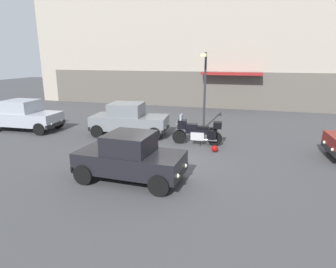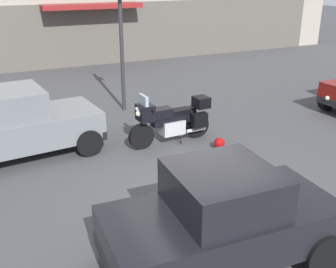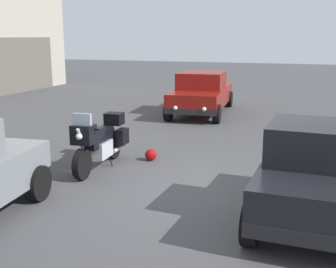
{
  "view_description": "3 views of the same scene",
  "coord_description": "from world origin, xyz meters",
  "px_view_note": "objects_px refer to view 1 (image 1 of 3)",
  "views": [
    {
      "loc": [
        2.92,
        -10.0,
        3.86
      ],
      "look_at": [
        -0.16,
        0.78,
        0.89
      ],
      "focal_mm": 30.97,
      "sensor_mm": 36.0,
      "label": 1
    },
    {
      "loc": [
        -3.44,
        -6.1,
        4.06
      ],
      "look_at": [
        -0.05,
        1.12,
        0.88
      ],
      "focal_mm": 43.31,
      "sensor_mm": 36.0,
      "label": 2
    },
    {
      "loc": [
        -7.5,
        -1.87,
        2.88
      ],
      "look_at": [
        0.94,
        1.04,
        0.84
      ],
      "focal_mm": 46.09,
      "sensor_mm": 36.0,
      "label": 3
    }
  ],
  "objects_px": {
    "car_wagon_end": "(24,116)",
    "streetlamp_curbside": "(205,83)",
    "helmet": "(215,149)",
    "motorcycle": "(198,131)",
    "car_hatchback_near": "(129,119)",
    "bollard_curbside": "(108,111)",
    "car_compact_side": "(130,157)"
  },
  "relations": [
    {
      "from": "motorcycle",
      "to": "car_wagon_end",
      "type": "distance_m",
      "value": 9.57
    },
    {
      "from": "helmet",
      "to": "bollard_curbside",
      "type": "distance_m",
      "value": 9.0
    },
    {
      "from": "helmet",
      "to": "car_compact_side",
      "type": "xyz_separation_m",
      "value": [
        -2.26,
        -3.65,
        0.63
      ]
    },
    {
      "from": "motorcycle",
      "to": "streetlamp_curbside",
      "type": "xyz_separation_m",
      "value": [
        -0.22,
        2.9,
        1.94
      ]
    },
    {
      "from": "car_wagon_end",
      "to": "streetlamp_curbside",
      "type": "relative_size",
      "value": 0.95
    },
    {
      "from": "car_compact_side",
      "to": "motorcycle",
      "type": "bearing_deg",
      "value": 75.41
    },
    {
      "from": "motorcycle",
      "to": "bollard_curbside",
      "type": "height_order",
      "value": "motorcycle"
    },
    {
      "from": "helmet",
      "to": "car_hatchback_near",
      "type": "xyz_separation_m",
      "value": [
        -4.57,
        1.61,
        0.67
      ]
    },
    {
      "from": "car_compact_side",
      "to": "streetlamp_curbside",
      "type": "distance_m",
      "value": 7.72
    },
    {
      "from": "car_hatchback_near",
      "to": "streetlamp_curbside",
      "type": "xyz_separation_m",
      "value": [
        3.47,
        2.16,
        1.75
      ]
    },
    {
      "from": "car_hatchback_near",
      "to": "car_wagon_end",
      "type": "relative_size",
      "value": 1.02
    },
    {
      "from": "car_compact_side",
      "to": "car_wagon_end",
      "type": "bearing_deg",
      "value": 152.91
    },
    {
      "from": "car_compact_side",
      "to": "streetlamp_curbside",
      "type": "bearing_deg",
      "value": 83.49
    },
    {
      "from": "motorcycle",
      "to": "car_compact_side",
      "type": "height_order",
      "value": "car_compact_side"
    },
    {
      "from": "helmet",
      "to": "motorcycle",
      "type": "bearing_deg",
      "value": 135.39
    },
    {
      "from": "helmet",
      "to": "bollard_curbside",
      "type": "relative_size",
      "value": 0.29
    },
    {
      "from": "streetlamp_curbside",
      "to": "bollard_curbside",
      "type": "height_order",
      "value": "streetlamp_curbside"
    },
    {
      "from": "bollard_curbside",
      "to": "car_hatchback_near",
      "type": "bearing_deg",
      "value": -48.98
    },
    {
      "from": "car_wagon_end",
      "to": "bollard_curbside",
      "type": "bearing_deg",
      "value": 50.97
    },
    {
      "from": "car_compact_side",
      "to": "bollard_curbside",
      "type": "distance_m",
      "value": 10.08
    },
    {
      "from": "helmet",
      "to": "car_wagon_end",
      "type": "height_order",
      "value": "car_wagon_end"
    },
    {
      "from": "car_hatchback_near",
      "to": "streetlamp_curbside",
      "type": "relative_size",
      "value": 0.97
    },
    {
      "from": "car_wagon_end",
      "to": "motorcycle",
      "type": "bearing_deg",
      "value": -3.14
    },
    {
      "from": "motorcycle",
      "to": "streetlamp_curbside",
      "type": "distance_m",
      "value": 3.49
    },
    {
      "from": "car_hatchback_near",
      "to": "car_wagon_end",
      "type": "xyz_separation_m",
      "value": [
        -5.88,
        -0.63,
        0.0
      ]
    },
    {
      "from": "motorcycle",
      "to": "car_compact_side",
      "type": "distance_m",
      "value": 4.73
    },
    {
      "from": "streetlamp_curbside",
      "to": "car_hatchback_near",
      "type": "bearing_deg",
      "value": -148.12
    },
    {
      "from": "motorcycle",
      "to": "car_wagon_end",
      "type": "relative_size",
      "value": 0.58
    },
    {
      "from": "car_wagon_end",
      "to": "streetlamp_curbside",
      "type": "distance_m",
      "value": 9.91
    },
    {
      "from": "streetlamp_curbside",
      "to": "helmet",
      "type": "bearing_deg",
      "value": -73.72
    },
    {
      "from": "motorcycle",
      "to": "car_wagon_end",
      "type": "bearing_deg",
      "value": -3.71
    },
    {
      "from": "car_hatchback_near",
      "to": "bollard_curbside",
      "type": "xyz_separation_m",
      "value": [
        -2.92,
        3.36,
        -0.29
      ]
    }
  ]
}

